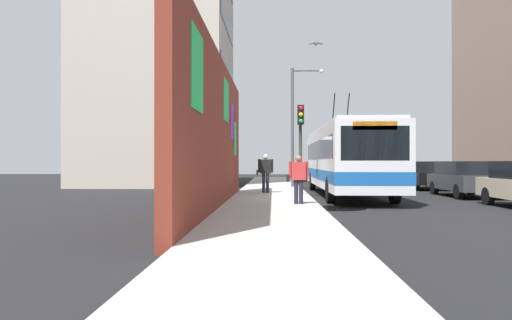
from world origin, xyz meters
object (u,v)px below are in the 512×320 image
at_px(parked_car_black, 423,174).
at_px(pedestrian_midblock, 265,170).
at_px(traffic_light, 301,134).
at_px(parked_car_white, 395,172).
at_px(city_bus, 346,158).
at_px(parked_car_dark_gray, 465,178).
at_px(street_lamp, 296,118).
at_px(pedestrian_at_curb, 298,176).

xyz_separation_m(parked_car_black, pedestrian_midblock, (-5.72, 8.89, 0.35)).
bearing_deg(pedestrian_midblock, traffic_light, -124.20).
xyz_separation_m(parked_car_black, parked_car_white, (6.03, 0.00, -0.00)).
relative_size(city_bus, pedestrian_midblock, 7.03).
relative_size(city_bus, parked_car_dark_gray, 2.78).
bearing_deg(street_lamp, parked_car_black, -86.07).
height_order(city_bus, parked_car_black, city_bus).
xyz_separation_m(parked_car_dark_gray, traffic_light, (-0.92, 7.35, 1.94)).
xyz_separation_m(parked_car_black, traffic_light, (-6.76, 7.35, 1.94)).
distance_m(parked_car_dark_gray, parked_car_white, 11.87).
relative_size(parked_car_black, street_lamp, 0.69).
distance_m(traffic_light, street_lamp, 6.39).
height_order(city_bus, street_lamp, street_lamp).
height_order(traffic_light, street_lamp, street_lamp).
height_order(parked_car_dark_gray, parked_car_white, same).
distance_m(parked_car_white, pedestrian_midblock, 14.73).
height_order(pedestrian_at_curb, street_lamp, street_lamp).
distance_m(city_bus, pedestrian_at_curb, 6.44).
bearing_deg(city_bus, parked_car_white, -24.37).
height_order(parked_car_dark_gray, pedestrian_midblock, pedestrian_midblock).
bearing_deg(pedestrian_at_curb, parked_car_white, -23.87).
xyz_separation_m(pedestrian_midblock, traffic_light, (-1.05, -1.54, 1.59)).
height_order(parked_car_dark_gray, parked_car_black, same).
relative_size(pedestrian_at_curb, traffic_light, 0.42).
relative_size(city_bus, parked_car_black, 2.67).
distance_m(parked_car_black, parked_car_white, 6.03).
relative_size(parked_car_black, traffic_light, 1.19).
bearing_deg(parked_car_black, city_bus, 136.36).
distance_m(parked_car_dark_gray, parked_car_black, 5.84).
height_order(parked_car_dark_gray, traffic_light, traffic_light).
bearing_deg(parked_car_dark_gray, street_lamp, 53.56).
xyz_separation_m(pedestrian_at_curb, street_lamp, (10.86, -0.45, 2.92)).
bearing_deg(parked_car_dark_gray, traffic_light, 97.10).
bearing_deg(parked_car_black, parked_car_white, 0.00).
relative_size(pedestrian_midblock, street_lamp, 0.26).
bearing_deg(parked_car_white, parked_car_black, -180.00).
bearing_deg(parked_car_white, pedestrian_at_curb, 156.13).
distance_m(parked_car_black, pedestrian_midblock, 10.57).
xyz_separation_m(city_bus, traffic_light, (-1.31, 2.15, 1.03)).
bearing_deg(pedestrian_at_curb, traffic_light, -4.28).
xyz_separation_m(city_bus, pedestrian_at_curb, (-5.91, 2.49, -0.64)).
xyz_separation_m(pedestrian_midblock, pedestrian_at_curb, (-5.64, -1.19, -0.09)).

